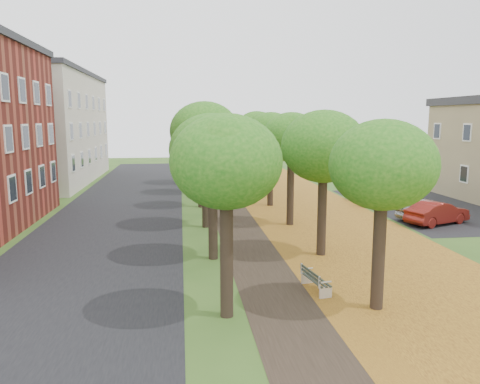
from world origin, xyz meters
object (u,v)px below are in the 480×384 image
object	(u,v)px
car_grey	(389,196)
car_red	(437,213)
car_white	(387,189)
bench	(315,280)
car_silver	(427,209)

from	to	relation	value
car_grey	car_red	bearing A→B (deg)	155.50
car_white	bench	bearing A→B (deg)	137.37
car_red	car_silver	bearing A→B (deg)	-21.77
bench	car_silver	size ratio (longest dim) A/B	0.43
bench	car_silver	distance (m)	14.40
car_silver	car_grey	world-z (taller)	car_silver
car_grey	car_silver	bearing A→B (deg)	155.50
car_red	car_white	size ratio (longest dim) A/B	0.74
bench	car_grey	distance (m)	18.54
car_grey	car_white	bearing A→B (deg)	-45.04
bench	car_red	xyz separation A→B (m)	(9.93, 9.35, 0.26)
bench	car_grey	xyz separation A→B (m)	(9.93, 15.66, 0.21)
car_silver	car_white	world-z (taller)	car_white
car_silver	car_grey	size ratio (longest dim) A/B	0.92
car_silver	car_white	size ratio (longest dim) A/B	0.72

